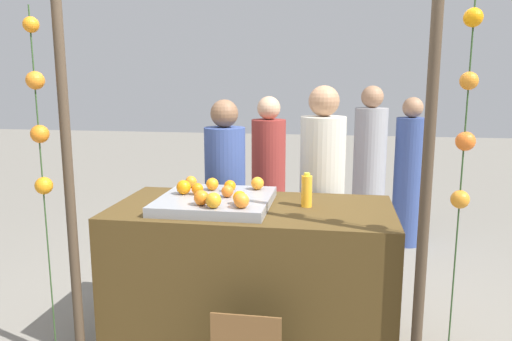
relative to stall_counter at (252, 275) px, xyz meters
name	(u,v)px	position (x,y,z in m)	size (l,w,h in m)	color
ground_plane	(252,340)	(0.00, 0.00, -0.45)	(24.00, 24.00, 0.00)	gray
stall_counter	(252,275)	(0.00, 0.00, 0.00)	(1.75, 0.86, 0.91)	#4C3819
orange_tray	(216,201)	(-0.23, -0.02, 0.48)	(0.69, 0.69, 0.06)	gray
orange_0	(230,186)	(-0.17, 0.11, 0.55)	(0.08, 0.08, 0.08)	orange
orange_1	(242,201)	(-0.01, -0.27, 0.56)	(0.09, 0.09, 0.09)	orange
orange_2	(212,184)	(-0.29, 0.14, 0.56)	(0.08, 0.08, 0.08)	orange
orange_3	(227,191)	(-0.15, -0.03, 0.55)	(0.08, 0.08, 0.08)	orange
orange_4	(240,198)	(-0.04, -0.19, 0.56)	(0.08, 0.08, 0.08)	orange
orange_5	(213,200)	(-0.17, -0.30, 0.56)	(0.09, 0.09, 0.09)	orange
orange_6	(197,189)	(-0.35, 0.01, 0.55)	(0.08, 0.08, 0.08)	orange
orange_7	(257,183)	(0.00, 0.21, 0.56)	(0.09, 0.09, 0.09)	orange
orange_8	(201,198)	(-0.26, -0.25, 0.56)	(0.09, 0.09, 0.09)	orange
orange_9	(191,182)	(-0.45, 0.21, 0.55)	(0.08, 0.08, 0.08)	orange
orange_10	(184,187)	(-0.44, 0.00, 0.56)	(0.09, 0.09, 0.09)	orange
juice_bottle	(307,191)	(0.34, 0.05, 0.56)	(0.07, 0.07, 0.21)	#FAAB26
vendor_left	(225,207)	(-0.32, 0.66, 0.26)	(0.31, 0.31, 1.54)	#384C8C
vendor_right	(321,205)	(0.41, 0.65, 0.31)	(0.33, 0.33, 1.65)	beige
crowd_person_0	(369,173)	(0.84, 2.07, 0.30)	(0.33, 0.33, 1.62)	#99999E
crowd_person_1	(409,177)	(1.24, 2.16, 0.25)	(0.30, 0.30, 1.51)	#384C8C
crowd_person_2	(268,187)	(-0.09, 1.43, 0.26)	(0.31, 0.31, 1.54)	maroon
canopy_post_left	(69,178)	(-0.95, -0.47, 0.70)	(0.06, 0.06, 2.30)	#473828
canopy_post_right	(426,191)	(0.95, -0.47, 0.70)	(0.06, 0.06, 2.30)	#473828
garland_strand_left	(38,119)	(-1.07, -0.52, 1.03)	(0.10, 0.10, 2.07)	#2D4C23
garland_strand_right	(466,120)	(1.11, -0.48, 1.05)	(0.10, 0.10, 2.07)	#2D4C23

